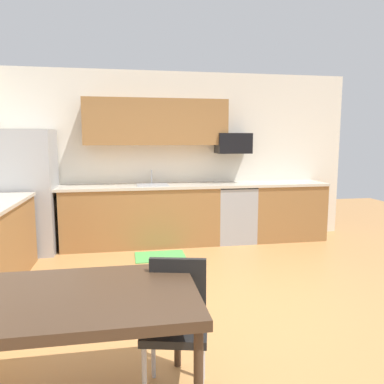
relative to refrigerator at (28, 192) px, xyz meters
The scene contains 14 objects.
ground_plane 3.24m from the refrigerator, 45.52° to the right, with size 12.00×12.00×0.00m, color #B77F47.
wall_back 2.27m from the refrigerator, 11.16° to the left, with size 5.80×0.10×2.70m, color silver.
cabinet_run_back 1.67m from the refrigerator, ahead, with size 2.37×0.60×0.90m, color olive.
cabinet_run_back_right 4.01m from the refrigerator, ahead, with size 1.18×0.60×0.90m, color olive.
countertop_back 2.18m from the refrigerator, ahead, with size 4.80×0.64×0.04m, color beige.
upper_cabinets_back 2.15m from the refrigerator, ahead, with size 2.20×0.34×0.70m, color olive.
refrigerator is the anchor object (origin of this frame).
oven_range 3.13m from the refrigerator, ahead, with size 0.60×0.60×0.91m.
microwave 3.18m from the refrigerator, ahead, with size 0.54×0.36×0.32m, color black.
sink_basin 1.80m from the refrigerator, ahead, with size 0.48×0.40×0.14m, color #A5A8AD.
sink_faucet 1.82m from the refrigerator, ahead, with size 0.02×0.02×0.24m, color #B2B5BA.
dining_table 3.72m from the refrigerator, 72.97° to the right, with size 1.40×0.90×0.76m.
chair_near_table 3.82m from the refrigerator, 63.61° to the right, with size 0.48×0.48×0.85m.
floor_mat 2.12m from the refrigerator, 17.20° to the right, with size 0.70×0.50×0.01m, color #4CA54C.
Camera 1 is at (-0.80, -3.46, 1.63)m, focal length 35.22 mm.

